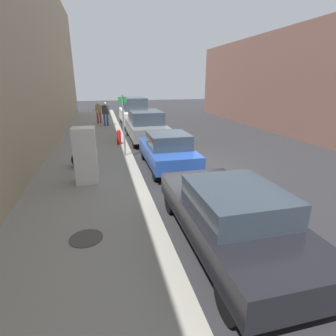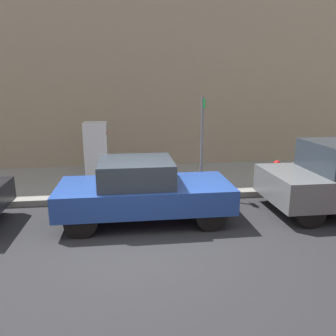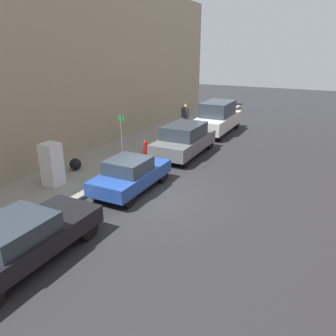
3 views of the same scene
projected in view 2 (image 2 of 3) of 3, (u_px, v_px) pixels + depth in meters
ground_plane at (142, 240)px, 6.66m from camera, size 80.00×80.00×0.00m
sidewalk_slab at (136, 181)px, 10.55m from camera, size 3.68×44.00×0.17m
building_facade_near at (130, 43)px, 12.22m from camera, size 2.06×39.60×9.23m
discarded_refrigerator at (97, 151)px, 10.15m from camera, size 0.71×0.70×1.81m
street_sign_post at (202, 139)px, 8.95m from camera, size 0.36×0.07×2.63m
fire_hydrant at (276, 173)px, 9.60m from camera, size 0.22×0.22×0.78m
trash_bag at (153, 166)px, 10.92m from camera, size 0.56×0.56×0.56m
parked_hatchback_blue at (143, 190)px, 7.47m from camera, size 1.73×3.91×1.44m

